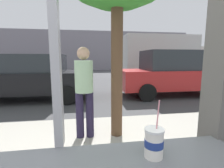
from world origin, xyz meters
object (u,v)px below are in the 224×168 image
object	(u,v)px
soda_cup_right	(154,142)
parked_car_red	(170,73)
parked_car_black	(30,77)
box_truck	(167,56)
pedestrian	(84,87)

from	to	relation	value
soda_cup_right	parked_car_red	bearing A→B (deg)	61.52
parked_car_black	box_truck	distance (m)	9.43
parked_car_black	parked_car_red	size ratio (longest dim) A/B	1.07
box_truck	pedestrian	size ratio (longest dim) A/B	4.21
soda_cup_right	box_truck	bearing A→B (deg)	63.05
pedestrian	parked_car_black	bearing A→B (deg)	119.28
parked_car_black	pedestrian	world-z (taller)	pedestrian
soda_cup_right	box_truck	distance (m)	12.17
box_truck	pedestrian	xyz separation A→B (m)	(-5.90, -8.66, -0.64)
parked_car_red	parked_car_black	bearing A→B (deg)	180.00
parked_car_red	pedestrian	world-z (taller)	parked_car_red
parked_car_red	box_truck	bearing A→B (deg)	64.84
parked_car_red	box_truck	world-z (taller)	box_truck
parked_car_red	box_truck	xyz separation A→B (m)	(2.39, 5.08, 0.76)
soda_cup_right	parked_car_black	distance (m)	6.24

